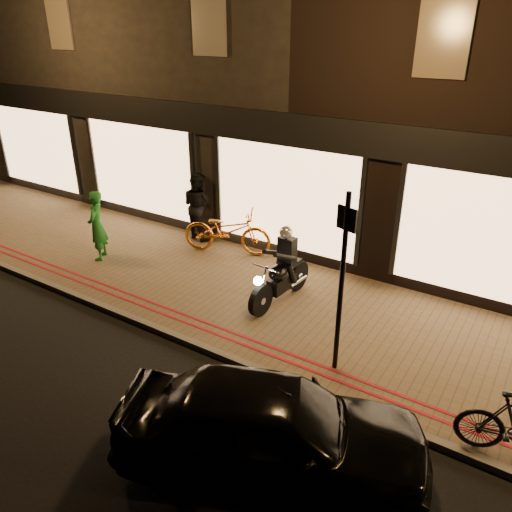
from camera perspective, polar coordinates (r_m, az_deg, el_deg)
The scene contains 11 objects.
ground at distance 9.30m, azimuth -9.27°, elevation -9.59°, with size 90.00×90.00×0.00m, color black.
sidewalk at distance 10.58m, azimuth -2.15°, elevation -4.19°, with size 50.00×4.00×0.12m, color brown.
kerb_stone at distance 9.29m, azimuth -9.09°, elevation -9.14°, with size 50.00×0.14×0.12m, color #59544C.
red_kerb_lines at distance 9.57m, azimuth -7.14°, elevation -7.44°, with size 50.00×0.26×0.01m.
building_row at distance 15.49m, azimuth 13.52°, elevation 20.91°, with size 48.00×10.11×8.50m.
motorcycle at distance 9.89m, azimuth 2.95°, elevation -2.00°, with size 0.60×1.94×1.59m.
sign_post at distance 7.59m, azimuth 9.81°, elevation -2.30°, with size 0.34×0.14×3.00m.
bicycle_gold at distance 12.02m, azimuth -3.31°, elevation 2.89°, with size 0.75×2.16×1.14m, color orange.
person_green at distance 12.18m, azimuth -17.73°, elevation 3.32°, with size 0.61×0.40×1.66m, color #1B6520.
person_dark at distance 12.86m, azimuth -6.64°, elevation 5.73°, with size 0.85×0.66×1.75m, color black.
parked_car at distance 6.59m, azimuth 1.83°, elevation -19.02°, with size 1.58×3.92×1.34m, color black.
Camera 1 is at (5.30, -5.52, 5.27)m, focal length 35.00 mm.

